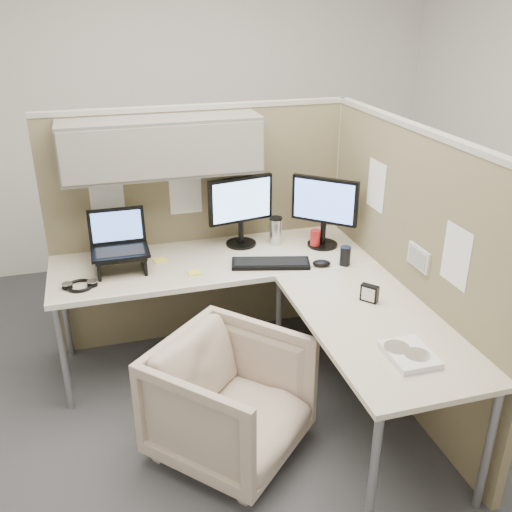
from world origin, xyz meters
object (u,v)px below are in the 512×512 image
object	(u,v)px
desk	(266,289)
monitor_left	(241,206)
office_chair	(230,395)
keyboard	(271,263)

from	to	relation	value
desk	monitor_left	world-z (taller)	monitor_left
office_chair	keyboard	distance (m)	0.91
desk	monitor_left	size ratio (longest dim) A/B	4.29
keyboard	desk	bearing A→B (deg)	-98.97
office_chair	keyboard	size ratio (longest dim) A/B	1.49
desk	keyboard	bearing A→B (deg)	66.13
keyboard	monitor_left	bearing A→B (deg)	119.28
desk	keyboard	world-z (taller)	keyboard
office_chair	keyboard	xyz separation A→B (m)	(0.44, 0.70, 0.39)
desk	office_chair	distance (m)	0.67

